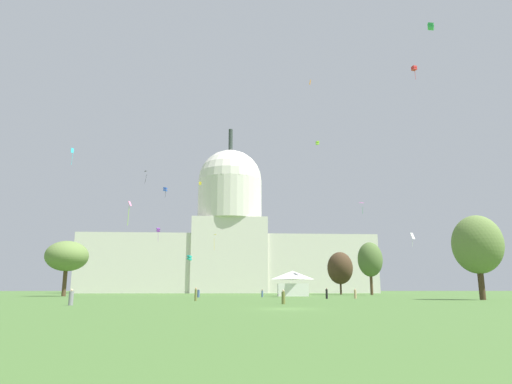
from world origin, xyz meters
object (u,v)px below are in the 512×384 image
object	(u,v)px
person_denim_back_center	(198,293)
person_denim_front_right	(262,294)
kite_turquoise_low	(189,258)
tree_east_mid	(370,260)
kite_lime_high	(317,143)
kite_orange_high	(310,82)
tree_west_far	(67,256)
kite_green_high	(431,26)
tree_east_far	(340,268)
person_grey_back_right	(71,298)
person_tan_near_tent	(355,294)
kite_cyan_mid	(72,152)
person_black_lawn_far_right	(327,294)
kite_black_high	(147,173)
capitol_building	(229,241)
person_olive_aisle_center	(283,298)
kite_yellow_mid	(200,183)
kite_gold_low	(213,237)
kite_magenta_mid	(362,205)
person_olive_front_left	(196,294)
kite_white_low	(413,237)
kite_blue_mid	(165,189)
tree_east_near	(477,245)
kite_red_high	(414,68)
kite_violet_mid	(158,230)
event_tent	(293,284)

from	to	relation	value
person_denim_back_center	person_denim_front_right	world-z (taller)	person_denim_back_center
kite_turquoise_low	tree_east_mid	bearing A→B (deg)	46.17
kite_lime_high	kite_orange_high	bearing A→B (deg)	-22.96
tree_west_far	kite_orange_high	size ratio (longest dim) A/B	8.70
kite_green_high	tree_east_far	bearing A→B (deg)	30.19
person_grey_back_right	kite_turquoise_low	distance (m)	77.93
person_tan_near_tent	kite_cyan_mid	bearing A→B (deg)	134.63
person_black_lawn_far_right	kite_black_high	world-z (taller)	kite_black_high
person_grey_back_right	kite_green_high	world-z (taller)	kite_green_high
capitol_building	person_black_lawn_far_right	bearing A→B (deg)	-82.64
kite_green_high	tree_east_mid	bearing A→B (deg)	24.46
person_olive_aisle_center	person_black_lawn_far_right	xyz separation A→B (m)	(10.53, 26.17, 0.12)
person_denim_back_center	kite_black_high	bearing A→B (deg)	-43.21
kite_cyan_mid	kite_orange_high	size ratio (longest dim) A/B	2.71
tree_west_far	person_grey_back_right	xyz separation A→B (m)	(20.62, -59.00, -8.10)
person_grey_back_right	kite_orange_high	bearing A→B (deg)	47.20
person_olive_aisle_center	kite_yellow_mid	xyz separation A→B (m)	(-13.84, 84.27, 31.95)
person_denim_front_right	kite_gold_low	xyz separation A→B (m)	(-10.62, 29.75, 14.46)
person_grey_back_right	kite_magenta_mid	size ratio (longest dim) A/B	0.51
tree_east_far	kite_gold_low	bearing A→B (deg)	-159.80
tree_east_mid	capitol_building	bearing A→B (deg)	120.01
kite_yellow_mid	kite_magenta_mid	distance (m)	50.53
person_olive_front_left	kite_white_low	bearing A→B (deg)	174.82
tree_east_far	person_olive_aisle_center	xyz separation A→B (m)	(-28.33, -86.13, -7.05)
kite_blue_mid	tree_east_mid	bearing A→B (deg)	89.04
person_olive_front_left	person_grey_back_right	size ratio (longest dim) A/B	1.12
kite_blue_mid	kite_orange_high	bearing A→B (deg)	76.12
tree_west_far	person_grey_back_right	size ratio (longest dim) A/B	8.13
tree_east_near	person_denim_front_right	bearing A→B (deg)	139.71
tree_east_near	kite_magenta_mid	world-z (taller)	kite_magenta_mid
person_black_lawn_far_right	kite_black_high	xyz separation A→B (m)	(-42.02, 68.31, 37.30)
kite_red_high	kite_cyan_mid	xyz separation A→B (m)	(-75.30, 13.80, -16.37)
kite_black_high	person_denim_back_center	bearing A→B (deg)	-177.36
kite_violet_mid	person_grey_back_right	bearing A→B (deg)	73.50
tree_east_near	kite_gold_low	world-z (taller)	kite_gold_low
tree_west_far	kite_red_high	world-z (taller)	kite_red_high
event_tent	person_grey_back_right	xyz separation A→B (m)	(-30.11, -56.17, -2.06)
person_tan_near_tent	kite_yellow_mid	bearing A→B (deg)	95.90
event_tent	person_tan_near_tent	distance (m)	27.09
person_olive_front_left	kite_blue_mid	bearing A→B (deg)	-120.28
tree_west_far	tree_east_near	size ratio (longest dim) A/B	1.02
person_denim_back_center	kite_cyan_mid	distance (m)	44.78
person_olive_front_left	kite_white_low	xyz separation A→B (m)	(44.37, 32.07, 11.82)
kite_blue_mid	kite_turquoise_low	size ratio (longest dim) A/B	2.36
person_black_lawn_far_right	kite_turquoise_low	distance (m)	55.93
kite_black_high	kite_green_high	bearing A→B (deg)	-157.42
tree_east_near	kite_blue_mid	distance (m)	102.98
kite_blue_mid	capitol_building	bearing A→B (deg)	173.43
kite_black_high	kite_red_high	xyz separation A→B (m)	(65.65, -55.71, 10.24)
person_denim_front_right	kite_cyan_mid	xyz separation A→B (m)	(-42.44, 10.04, 31.28)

